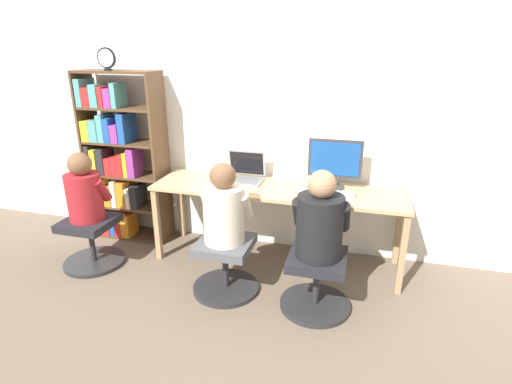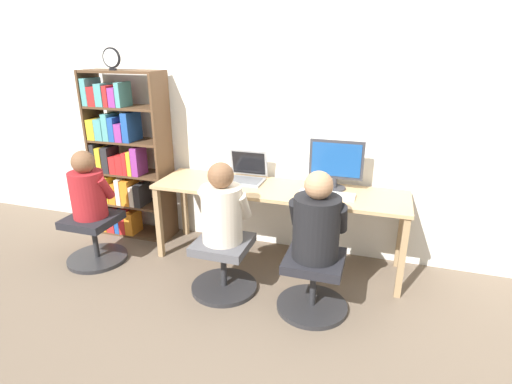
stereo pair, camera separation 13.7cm
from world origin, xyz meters
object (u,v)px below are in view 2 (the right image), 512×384
office_chair_left (313,282)px  person_near_shelf (88,189)px  laptop (245,175)px  bookshelf (122,161)px  person_at_monitor (317,222)px  office_chair_right (224,264)px  person_at_laptop (222,208)px  keyboard (331,195)px  desk_clock (111,58)px  office_chair_side (95,238)px  desktop_monitor (336,164)px

office_chair_left → person_near_shelf: (-2.05, 0.11, 0.48)m
laptop → bookshelf: (-1.31, -0.02, 0.02)m
laptop → person_at_monitor: 1.08m
office_chair_right → person_at_laptop: person_at_laptop is taller
keyboard → person_at_monitor: person_at_monitor is taller
office_chair_left → desk_clock: (-2.04, 0.64, 1.56)m
office_chair_side → person_near_shelf: person_near_shelf is taller
keyboard → person_near_shelf: bearing=-168.0°
desktop_monitor → keyboard: bearing=-89.2°
person_at_laptop → office_chair_left: bearing=-2.9°
laptop → office_chair_left: size_ratio=0.67×
desktop_monitor → person_near_shelf: bearing=-162.9°
office_chair_right → keyboard: bearing=34.2°
person_at_laptop → keyboard: bearing=34.0°
person_at_monitor → office_chair_side: bearing=177.1°
laptop → person_at_laptop: person_at_laptop is taller
desk_clock → person_near_shelf: size_ratio=0.33×
bookshelf → office_chair_side: bearing=-84.8°
office_chair_right → person_at_laptop: (0.00, 0.00, 0.49)m
laptop → desk_clock: desk_clock is taller
keyboard → bookshelf: size_ratio=0.23×
office_chair_left → person_at_laptop: (-0.74, 0.04, 0.49)m
office_chair_side → person_at_laptop: bearing=-3.1°
keyboard → bookshelf: bookshelf is taller
laptop → desk_clock: bearing=-175.8°
laptop → bookshelf: 1.31m
person_at_laptop → office_chair_side: 1.40m
office_chair_left → office_chair_side: same height
person_at_laptop → laptop: bearing=94.5°
desktop_monitor → office_chair_right: bearing=-136.7°
laptop → office_chair_left: 1.21m
laptop → office_chair_left: bearing=-42.7°
office_chair_left → person_at_monitor: (0.00, 0.00, 0.49)m
person_at_laptop → bookshelf: (-1.37, 0.67, 0.08)m
office_chair_right → office_chair_side: (-1.31, 0.07, 0.00)m
laptop → keyboard: bearing=-12.2°
keyboard → desk_clock: size_ratio=1.91×
desktop_monitor → office_chair_left: 1.04m
desktop_monitor → office_chair_left: desktop_monitor is taller
office_chair_side → person_near_shelf: 0.48m
desktop_monitor → desk_clock: (-2.06, -0.11, 0.84)m
laptop → office_chair_side: (-1.26, -0.62, -0.54)m
keyboard → office_chair_side: 2.18m
office_chair_right → office_chair_side: 1.31m
desk_clock → person_near_shelf: desk_clock is taller
person_at_laptop → person_near_shelf: 1.31m
keyboard → person_at_laptop: size_ratio=0.60×
office_chair_side → person_at_monitor: bearing=-2.9°
keyboard → person_at_monitor: (-0.03, -0.55, -0.01)m
bookshelf → person_near_shelf: 0.61m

